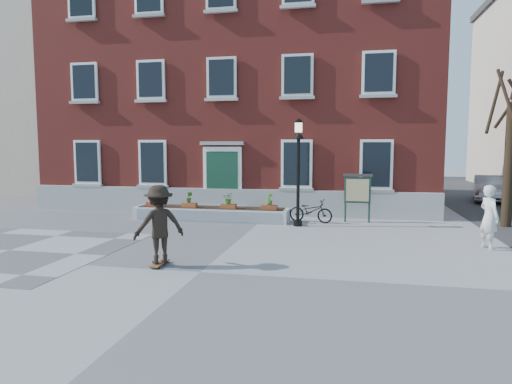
% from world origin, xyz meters
% --- Properties ---
extents(ground, '(100.00, 100.00, 0.00)m').
position_xyz_m(ground, '(0.00, 0.00, 0.00)').
color(ground, gray).
rests_on(ground, ground).
extents(checker_patch, '(6.00, 6.00, 0.01)m').
position_xyz_m(checker_patch, '(-6.00, 1.00, 0.01)').
color(checker_patch, '#505053').
rests_on(checker_patch, ground).
extents(distant_building, '(10.00, 12.00, 13.00)m').
position_xyz_m(distant_building, '(-18.00, 20.00, 6.50)').
color(distant_building, '#C0B39A').
rests_on(distant_building, ground).
extents(bicycle, '(1.79, 0.92, 0.90)m').
position_xyz_m(bicycle, '(1.93, 7.50, 0.45)').
color(bicycle, black).
rests_on(bicycle, ground).
extents(parked_car, '(2.30, 4.37, 1.37)m').
position_xyz_m(parked_car, '(10.63, 16.16, 0.69)').
color(parked_car, '#BBBDC0').
rests_on(parked_car, ground).
extents(bystander, '(0.67, 0.79, 1.84)m').
position_xyz_m(bystander, '(7.31, 4.00, 0.92)').
color(bystander, silver).
rests_on(bystander, ground).
extents(brick_building, '(18.40, 10.85, 12.60)m').
position_xyz_m(brick_building, '(-2.00, 13.98, 6.30)').
color(brick_building, maroon).
rests_on(brick_building, ground).
extents(planter_assembly, '(6.20, 1.12, 1.15)m').
position_xyz_m(planter_assembly, '(-1.99, 7.18, 0.31)').
color(planter_assembly, silver).
rests_on(planter_assembly, ground).
extents(bare_tree, '(1.83, 1.83, 6.16)m').
position_xyz_m(bare_tree, '(9.01, 8.01, 2.79)').
color(bare_tree, black).
rests_on(bare_tree, ground).
extents(lamp_post, '(0.40, 0.40, 3.93)m').
position_xyz_m(lamp_post, '(1.53, 6.61, 2.54)').
color(lamp_post, black).
rests_on(lamp_post, ground).
extents(notice_board, '(1.10, 0.16, 1.87)m').
position_xyz_m(notice_board, '(3.68, 7.90, 1.26)').
color(notice_board, '#1B3723').
rests_on(notice_board, ground).
extents(skateboarder, '(1.42, 1.34, 2.00)m').
position_xyz_m(skateboarder, '(-1.17, 0.34, 1.04)').
color(skateboarder, brown).
rests_on(skateboarder, ground).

